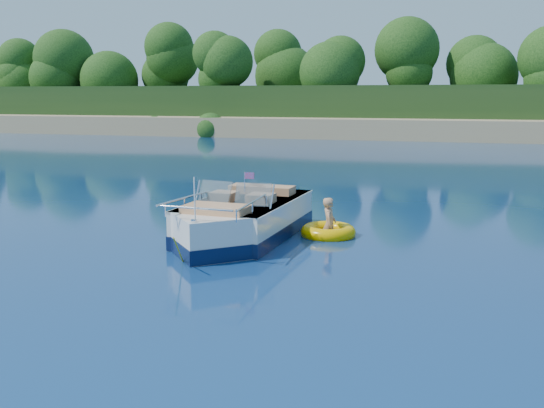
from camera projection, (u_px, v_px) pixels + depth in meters
The scene contains 6 objects.
ground at pixel (258, 278), 11.01m from camera, with size 160.00×160.00×0.00m, color #091844.
shoreline at pixel (418, 114), 71.20m from camera, with size 170.00×59.00×6.00m.
treeline at pixel (408, 66), 48.83m from camera, with size 150.00×7.12×8.19m.
motorboat at pixel (240, 223), 13.90m from camera, with size 2.36×5.87×1.95m.
tow_tube at pixel (328, 232), 14.29m from camera, with size 1.43×1.43×0.35m.
boy at pixel (329, 235), 14.34m from camera, with size 0.49×0.32×1.36m, color tan.
Camera 1 is at (3.14, -10.12, 3.28)m, focal length 40.00 mm.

